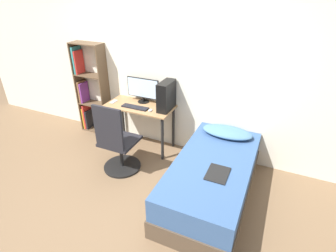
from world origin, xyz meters
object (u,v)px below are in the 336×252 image
at_px(monitor, 143,89).
at_px(pc_tower, 166,96).
at_px(bed, 212,179).
at_px(office_chair, 117,146).
at_px(keyboard, 135,107).
at_px(bookshelf, 89,92).

height_order(monitor, pc_tower, pc_tower).
bearing_deg(bed, office_chair, -178.22).
bearing_deg(pc_tower, bed, -36.96).
xyz_separation_m(office_chair, keyboard, (-0.05, 0.62, 0.34)).
relative_size(bookshelf, pc_tower, 3.66).
distance_m(bed, monitor, 1.79).
distance_m(bookshelf, pc_tower, 1.57).
height_order(bookshelf, office_chair, bookshelf).
relative_size(office_chair, keyboard, 2.50).
bearing_deg(monitor, office_chair, -86.81).
bearing_deg(pc_tower, monitor, 167.13).
relative_size(bed, keyboard, 4.33).
bearing_deg(monitor, pc_tower, -12.87).
distance_m(bookshelf, bed, 2.69).
distance_m(office_chair, pc_tower, 1.03).
xyz_separation_m(bookshelf, pc_tower, (1.55, -0.08, 0.21)).
xyz_separation_m(monitor, pc_tower, (0.46, -0.10, 0.00)).
height_order(bed, monitor, monitor).
bearing_deg(bed, keyboard, 158.13).
bearing_deg(bookshelf, office_chair, -36.75).
relative_size(bookshelf, office_chair, 1.48).
distance_m(bookshelf, keyboard, 1.11).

